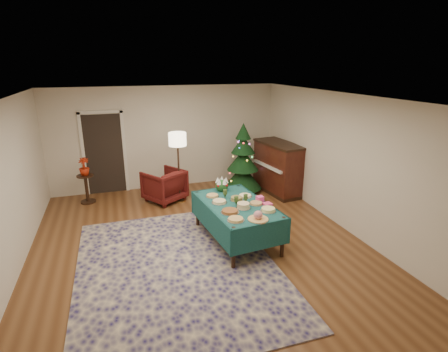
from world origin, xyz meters
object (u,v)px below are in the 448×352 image
object	(u,v)px
potted_plant	(84,170)
side_table	(87,189)
armchair	(164,184)
piano	(278,168)
buffet_table	(236,211)
christmas_tree	(243,161)
floor_lamp	(178,143)
gift_box	(260,199)

from	to	relation	value
potted_plant	side_table	bearing A→B (deg)	-90.00
armchair	piano	xyz separation A→B (m)	(2.93, -0.29, 0.21)
buffet_table	potted_plant	xyz separation A→B (m)	(-2.79, 2.90, 0.21)
armchair	buffet_table	bearing A→B (deg)	79.31
christmas_tree	side_table	bearing A→B (deg)	174.09
buffet_table	floor_lamp	size ratio (longest dim) A/B	1.19
potted_plant	armchair	bearing A→B (deg)	-14.05
floor_lamp	buffet_table	bearing A→B (deg)	-74.42
armchair	side_table	xyz separation A→B (m)	(-1.81, 0.45, -0.09)
gift_box	side_table	distance (m)	4.40
buffet_table	armchair	size ratio (longest dim) A/B	2.37
buffet_table	christmas_tree	bearing A→B (deg)	66.60
gift_box	piano	world-z (taller)	piano
christmas_tree	piano	distance (m)	0.94
floor_lamp	side_table	size ratio (longest dim) A/B	2.44
christmas_tree	potted_plant	bearing A→B (deg)	174.09
gift_box	armchair	xyz separation A→B (m)	(-1.44, 2.48, -0.37)
armchair	potted_plant	xyz separation A→B (m)	(-1.81, 0.45, 0.39)
christmas_tree	piano	xyz separation A→B (m)	(0.86, -0.34, -0.17)
armchair	floor_lamp	bearing A→B (deg)	124.81
gift_box	floor_lamp	size ratio (longest dim) A/B	0.07
buffet_table	gift_box	bearing A→B (deg)	-3.99
gift_box	side_table	bearing A→B (deg)	137.96
armchair	floor_lamp	xyz separation A→B (m)	(0.34, -0.14, 1.02)
potted_plant	piano	world-z (taller)	piano
gift_box	potted_plant	bearing A→B (deg)	137.96
gift_box	side_table	size ratio (longest dim) A/B	0.17
potted_plant	piano	distance (m)	4.80
buffet_table	side_table	size ratio (longest dim) A/B	2.91
gift_box	christmas_tree	bearing A→B (deg)	76.13
armchair	christmas_tree	world-z (taller)	christmas_tree
christmas_tree	floor_lamp	bearing A→B (deg)	-173.57
buffet_table	piano	size ratio (longest dim) A/B	1.27
armchair	piano	size ratio (longest dim) A/B	0.54
buffet_table	side_table	xyz separation A→B (m)	(-2.79, 2.90, -0.26)
floor_lamp	side_table	distance (m)	2.49
buffet_table	armchair	bearing A→B (deg)	111.95
gift_box	floor_lamp	bearing A→B (deg)	115.19
side_table	christmas_tree	bearing A→B (deg)	-5.91
gift_box	potted_plant	world-z (taller)	potted_plant
buffet_table	side_table	world-z (taller)	buffet_table
buffet_table	floor_lamp	distance (m)	2.54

